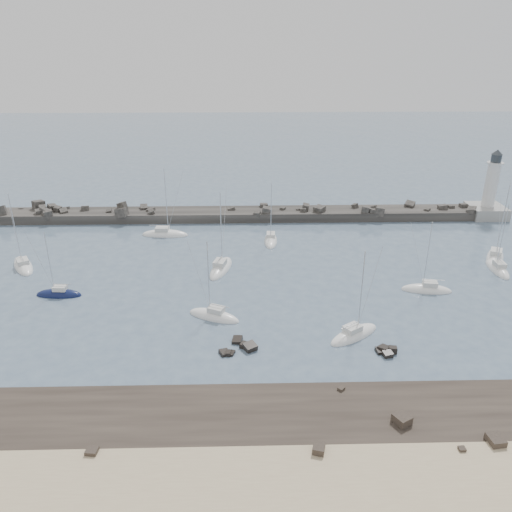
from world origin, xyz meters
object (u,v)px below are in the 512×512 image
Objects in this scene: sailboat_5 at (214,316)px; sailboat_9 at (497,269)px; lighthouse at (488,202)px; sailboat_1 at (23,266)px; sailboat_10 at (495,258)px; sailboat_6 at (271,241)px; sailboat_2 at (59,295)px; sailboat_8 at (427,290)px; sailboat_4 at (165,235)px; sailboat_3 at (221,269)px; sailboat_7 at (354,335)px.

sailboat_5 is 0.99× the size of sailboat_9.
sailboat_9 is at bearing 17.04° from sailboat_5.
lighthouse is 1.11× the size of sailboat_1.
lighthouse reaches higher than sailboat_10.
sailboat_6 reaches higher than sailboat_9.
sailboat_10 is (1.68, 4.43, 0.02)m from sailboat_9.
sailboat_8 reaches higher than sailboat_2.
lighthouse is at bearing 69.40° from sailboat_9.
sailboat_4 reaches higher than sailboat_6.
sailboat_9 is at bearing 26.33° from sailboat_8.
sailboat_3 is at bearing 19.68° from sailboat_2.
sailboat_2 is 23.60m from sailboat_5.
sailboat_4 is at bearing 33.10° from sailboat_1.
lighthouse is 57.74m from sailboat_7.
sailboat_7 is (49.26, -21.67, 0.01)m from sailboat_1.
sailboat_7 is at bearing -141.10° from sailboat_10.
sailboat_3 reaches higher than sailboat_1.
sailboat_3 reaches higher than sailboat_7.
sailboat_4 reaches higher than sailboat_3.
sailboat_2 is 67.35m from sailboat_9.
sailboat_5 is (-0.30, -14.92, -0.01)m from sailboat_3.
sailboat_7 is 0.89× the size of sailboat_10.
sailboat_7 reaches higher than sailboat_9.
sailboat_7 is at bearing -23.74° from sailboat_1.
sailboat_9 reaches higher than sailboat_5.
sailboat_1 is 0.95× the size of sailboat_4.
sailboat_3 is at bearing 88.83° from sailboat_5.
lighthouse is at bearing 69.43° from sailboat_10.
sailboat_1 is at bearing 132.24° from sailboat_2.
lighthouse reaches higher than sailboat_7.
sailboat_3 is at bearing -176.11° from sailboat_10.
sailboat_1 is 32.04m from sailboat_3.
sailboat_4 is at bearing 63.42° from sailboat_2.
sailboat_5 is at bearing -143.82° from lighthouse.
sailboat_2 is 0.78× the size of sailboat_3.
sailboat_7 is (40.19, -11.68, -0.00)m from sailboat_2.
sailboat_2 is 41.85m from sailboat_7.
lighthouse is at bearing 14.93° from sailboat_1.
sailboat_4 is (-64.97, -9.28, -2.95)m from lighthouse.
sailboat_7 is (-36.59, -44.57, -2.95)m from lighthouse.
sailboat_4 reaches higher than sailboat_8.
sailboat_1 is at bearing -179.03° from sailboat_10.
sailboat_7 reaches higher than sailboat_6.
sailboat_9 is (35.49, -13.24, 0.01)m from sailboat_6.
sailboat_3 reaches higher than sailboat_6.
sailboat_4 is (20.88, 13.62, 0.01)m from sailboat_1.
sailboat_5 is at bearing -162.96° from sailboat_9.
sailboat_6 is (8.89, 26.85, -0.01)m from sailboat_5.
sailboat_1 is at bearing -165.07° from lighthouse.
sailboat_5 is (31.69, -16.72, 0.02)m from sailboat_1.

